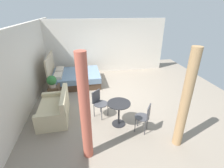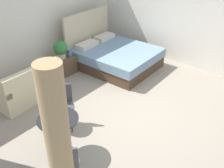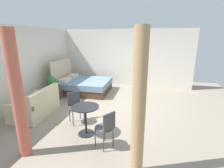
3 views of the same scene
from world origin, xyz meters
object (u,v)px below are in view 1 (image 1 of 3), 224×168
(couch, at_px, (55,109))
(nightstand, at_px, (55,91))
(bed, at_px, (74,77))
(cafe_chair_near_window, at_px, (145,116))
(balcony_table, at_px, (119,110))
(cafe_chair_near_couch, at_px, (99,101))
(potted_plant, at_px, (52,81))
(vase, at_px, (55,83))

(couch, bearing_deg, nightstand, 9.58)
(bed, xyz_separation_m, nightstand, (-1.12, 0.69, -0.07))
(couch, relative_size, nightstand, 3.09)
(cafe_chair_near_window, bearing_deg, balcony_table, 56.99)
(nightstand, height_order, cafe_chair_near_window, cafe_chair_near_window)
(balcony_table, height_order, cafe_chair_near_couch, cafe_chair_near_couch)
(potted_plant, bearing_deg, cafe_chair_near_couch, -130.47)
(cafe_chair_near_couch, bearing_deg, bed, 18.66)
(bed, xyz_separation_m, cafe_chair_near_couch, (-2.57, -0.87, 0.21))
(nightstand, bearing_deg, balcony_table, -133.57)
(couch, bearing_deg, balcony_table, -109.01)
(nightstand, bearing_deg, bed, -31.74)
(potted_plant, bearing_deg, bed, -30.14)
(couch, height_order, cafe_chair_near_window, couch)
(nightstand, bearing_deg, potted_plant, 171.20)
(vase, xyz_separation_m, cafe_chair_near_couch, (-1.56, -1.51, -0.03))
(bed, bearing_deg, vase, 147.23)
(nightstand, height_order, cafe_chair_near_couch, cafe_chair_near_couch)
(nightstand, distance_m, balcony_table, 2.89)
(bed, height_order, potted_plant, bed)
(nightstand, xyz_separation_m, cafe_chair_near_couch, (-1.44, -1.56, 0.28))
(potted_plant, xyz_separation_m, cafe_chair_near_window, (-2.29, -2.73, -0.20))
(vase, distance_m, balcony_table, 2.93)
(couch, bearing_deg, potted_plant, 11.03)
(potted_plant, xyz_separation_m, vase, (0.22, -0.06, -0.17))
(balcony_table, height_order, cafe_chair_near_window, cafe_chair_near_window)
(cafe_chair_near_window, bearing_deg, cafe_chair_near_couch, 50.59)
(couch, relative_size, cafe_chair_near_window, 1.72)
(cafe_chair_near_window, bearing_deg, nightstand, 48.60)
(bed, height_order, balcony_table, bed)
(couch, bearing_deg, bed, -10.72)
(balcony_table, bearing_deg, potted_plant, 48.12)
(bed, relative_size, cafe_chair_near_window, 2.55)
(bed, height_order, couch, bed)
(bed, distance_m, nightstand, 1.32)
(cafe_chair_near_window, bearing_deg, couch, 67.15)
(couch, xyz_separation_m, cafe_chair_near_couch, (-0.10, -1.33, 0.23))
(cafe_chair_near_window, distance_m, cafe_chair_near_couch, 1.49)
(nightstand, distance_m, potted_plant, 0.49)
(vase, bearing_deg, balcony_table, -135.93)
(couch, xyz_separation_m, nightstand, (1.34, 0.23, -0.05))
(vase, bearing_deg, potted_plant, 163.68)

